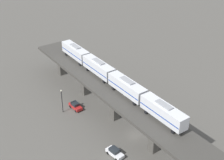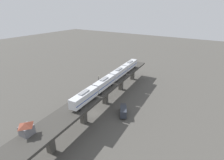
{
  "view_description": "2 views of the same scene",
  "coord_description": "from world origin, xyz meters",
  "px_view_note": "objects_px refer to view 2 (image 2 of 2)",
  "views": [
    {
      "loc": [
        35.0,
        48.13,
        48.95
      ],
      "look_at": [
        -0.45,
        -11.8,
        9.63
      ],
      "focal_mm": 50.0,
      "sensor_mm": 36.0,
      "label": 1
    },
    {
      "loc": [
        -35.96,
        43.7,
        37.23
      ],
      "look_at": [
        -0.45,
        -11.8,
        9.63
      ],
      "focal_mm": 28.0,
      "sensor_mm": 36.0,
      "label": 2
    }
  ],
  "objects_px": {
    "signal_hut": "(26,128)",
    "delivery_truck": "(123,111)",
    "subway_train": "(112,78)",
    "street_car_black": "(54,123)",
    "street_car_red": "(105,89)",
    "street_lamp": "(99,81)",
    "street_car_white": "(73,109)"
  },
  "relations": [
    {
      "from": "signal_hut",
      "to": "delivery_truck",
      "type": "bearing_deg",
      "value": -107.98
    },
    {
      "from": "signal_hut",
      "to": "subway_train",
      "type": "bearing_deg",
      "value": -91.18
    },
    {
      "from": "subway_train",
      "to": "street_car_black",
      "type": "relative_size",
      "value": 10.63
    },
    {
      "from": "street_car_red",
      "to": "signal_hut",
      "type": "bearing_deg",
      "value": 99.52
    },
    {
      "from": "signal_hut",
      "to": "street_car_black",
      "type": "xyz_separation_m",
      "value": [
        6.65,
        -12.5,
        -8.99
      ]
    },
    {
      "from": "subway_train",
      "to": "street_lamp",
      "type": "height_order",
      "value": "subway_train"
    },
    {
      "from": "street_car_white",
      "to": "street_car_red",
      "type": "bearing_deg",
      "value": -90.55
    },
    {
      "from": "signal_hut",
      "to": "street_lamp",
      "type": "bearing_deg",
      "value": -76.08
    },
    {
      "from": "signal_hut",
      "to": "street_car_black",
      "type": "distance_m",
      "value": 16.77
    },
    {
      "from": "street_car_red",
      "to": "street_lamp",
      "type": "bearing_deg",
      "value": -4.85
    },
    {
      "from": "street_car_red",
      "to": "street_car_black",
      "type": "xyz_separation_m",
      "value": [
        -0.66,
        31.11,
        0.0
      ]
    },
    {
      "from": "subway_train",
      "to": "street_car_red",
      "type": "height_order",
      "value": "subway_train"
    },
    {
      "from": "street_car_white",
      "to": "street_car_black",
      "type": "distance_m",
      "value": 9.94
    },
    {
      "from": "signal_hut",
      "to": "street_lamp",
      "type": "relative_size",
      "value": 0.5
    },
    {
      "from": "signal_hut",
      "to": "delivery_truck",
      "type": "height_order",
      "value": "signal_hut"
    },
    {
      "from": "street_car_black",
      "to": "street_lamp",
      "type": "distance_m",
      "value": 31.86
    },
    {
      "from": "street_car_white",
      "to": "delivery_truck",
      "type": "relative_size",
      "value": 0.63
    },
    {
      "from": "street_car_white",
      "to": "delivery_truck",
      "type": "distance_m",
      "value": 19.53
    },
    {
      "from": "street_lamp",
      "to": "delivery_truck",
      "type": "bearing_deg",
      "value": 148.19
    },
    {
      "from": "delivery_truck",
      "to": "signal_hut",
      "type": "bearing_deg",
      "value": 72.02
    },
    {
      "from": "street_car_white",
      "to": "delivery_truck",
      "type": "bearing_deg",
      "value": -154.07
    },
    {
      "from": "street_car_red",
      "to": "street_lamp",
      "type": "height_order",
      "value": "street_lamp"
    },
    {
      "from": "street_car_black",
      "to": "delivery_truck",
      "type": "xyz_separation_m",
      "value": [
        -16.69,
        -18.44,
        0.82
      ]
    },
    {
      "from": "street_car_red",
      "to": "street_lamp",
      "type": "distance_m",
      "value": 4.78
    },
    {
      "from": "street_car_black",
      "to": "street_lamp",
      "type": "xyz_separation_m",
      "value": [
        4.23,
        -31.41,
        3.17
      ]
    },
    {
      "from": "subway_train",
      "to": "delivery_truck",
      "type": "relative_size",
      "value": 6.76
    },
    {
      "from": "street_car_white",
      "to": "street_car_black",
      "type": "relative_size",
      "value": 1.0
    },
    {
      "from": "street_car_red",
      "to": "street_lamp",
      "type": "relative_size",
      "value": 0.66
    },
    {
      "from": "signal_hut",
      "to": "delivery_truck",
      "type": "xyz_separation_m",
      "value": [
        -10.04,
        -30.93,
        -8.17
      ]
    },
    {
      "from": "signal_hut",
      "to": "street_car_red",
      "type": "height_order",
      "value": "signal_hut"
    },
    {
      "from": "street_car_white",
      "to": "street_lamp",
      "type": "bearing_deg",
      "value": -81.1
    },
    {
      "from": "street_car_red",
      "to": "delivery_truck",
      "type": "distance_m",
      "value": 21.5
    }
  ]
}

